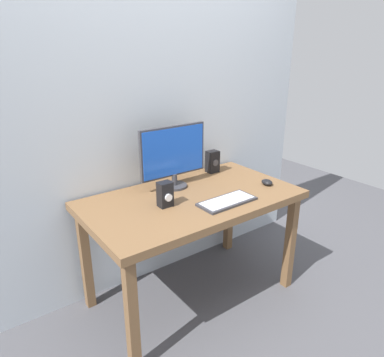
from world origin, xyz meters
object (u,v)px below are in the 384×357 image
object	(u,v)px
monitor	(173,155)
audio_controller	(165,194)
mouse	(267,182)
speaker_right	(212,162)
keyboard_primary	(227,201)
desk	(192,208)

from	to	relation	value
monitor	audio_controller	world-z (taller)	monitor
mouse	speaker_right	world-z (taller)	speaker_right
audio_controller	mouse	bearing A→B (deg)	-9.38
keyboard_primary	speaker_right	distance (m)	0.56
desk	monitor	bearing A→B (deg)	90.70
monitor	mouse	distance (m)	0.66
speaker_right	audio_controller	bearing A→B (deg)	-153.34
monitor	mouse	bearing A→B (deg)	-33.70
monitor	desk	bearing A→B (deg)	-89.30
mouse	audio_controller	world-z (taller)	audio_controller
desk	monitor	distance (m)	0.37
mouse	audio_controller	distance (m)	0.75
monitor	mouse	xyz separation A→B (m)	(0.53, -0.35, -0.20)
desk	mouse	distance (m)	0.55
monitor	audio_controller	bearing A→B (deg)	-132.47
audio_controller	speaker_right	bearing A→B (deg)	26.66
mouse	audio_controller	xyz separation A→B (m)	(-0.74, 0.12, 0.06)
desk	audio_controller	xyz separation A→B (m)	(-0.21, -0.02, 0.16)
mouse	speaker_right	xyz separation A→B (m)	(-0.13, 0.43, 0.06)
speaker_right	monitor	bearing A→B (deg)	-169.23
keyboard_primary	speaker_right	bearing A→B (deg)	59.82
speaker_right	audio_controller	xyz separation A→B (m)	(-0.61, -0.30, -0.01)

